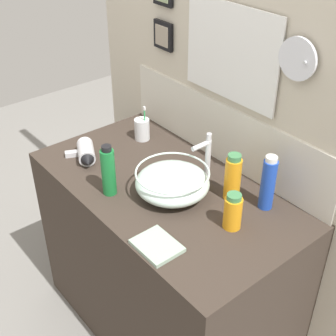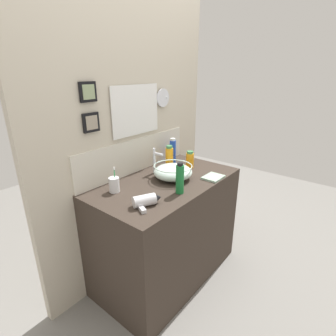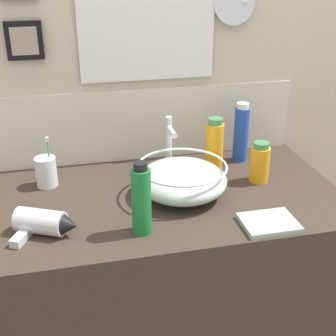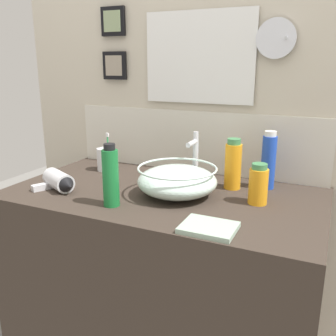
# 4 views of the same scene
# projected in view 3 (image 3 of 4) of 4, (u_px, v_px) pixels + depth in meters

# --- Properties ---
(vanity_counter) EXTENTS (1.21, 0.66, 0.88)m
(vanity_counter) POSITION_uv_depth(u_px,v_px,m) (163.00, 298.00, 1.77)
(vanity_counter) COLOR #382D26
(vanity_counter) RESTS_ON ground
(back_panel) EXTENTS (1.80, 0.10, 2.37)m
(back_panel) POSITION_uv_depth(u_px,v_px,m) (142.00, 81.00, 1.77)
(back_panel) COLOR beige
(back_panel) RESTS_ON ground
(glass_bowl_sink) EXTENTS (0.30, 0.30, 0.11)m
(glass_bowl_sink) POSITION_uv_depth(u_px,v_px,m) (182.00, 179.00, 1.56)
(glass_bowl_sink) COLOR silver
(glass_bowl_sink) RESTS_ON vanity_counter
(faucet) EXTENTS (0.02, 0.10, 0.21)m
(faucet) POSITION_uv_depth(u_px,v_px,m) (169.00, 142.00, 1.69)
(faucet) COLOR silver
(faucet) RESTS_ON vanity_counter
(hair_drier) EXTENTS (0.20, 0.14, 0.07)m
(hair_drier) POSITION_uv_depth(u_px,v_px,m) (44.00, 223.00, 1.36)
(hair_drier) COLOR silver
(hair_drier) RESTS_ON vanity_counter
(toothbrush_cup) EXTENTS (0.07, 0.07, 0.18)m
(toothbrush_cup) POSITION_uv_depth(u_px,v_px,m) (46.00, 172.00, 1.63)
(toothbrush_cup) COLOR silver
(toothbrush_cup) RESTS_ON vanity_counter
(lotion_bottle) EXTENTS (0.07, 0.07, 0.20)m
(lotion_bottle) POSITION_uv_depth(u_px,v_px,m) (214.00, 145.00, 1.73)
(lotion_bottle) COLOR orange
(lotion_bottle) RESTS_ON vanity_counter
(shampoo_bottle) EXTENTS (0.06, 0.06, 0.22)m
(shampoo_bottle) POSITION_uv_depth(u_px,v_px,m) (141.00, 200.00, 1.34)
(shampoo_bottle) COLOR #197233
(shampoo_bottle) RESTS_ON vanity_counter
(spray_bottle) EXTENTS (0.06, 0.06, 0.23)m
(spray_bottle) POSITION_uv_depth(u_px,v_px,m) (241.00, 133.00, 1.80)
(spray_bottle) COLOR blue
(spray_bottle) RESTS_ON vanity_counter
(soap_dispenser) EXTENTS (0.07, 0.07, 0.15)m
(soap_dispenser) POSITION_uv_depth(u_px,v_px,m) (260.00, 163.00, 1.65)
(soap_dispenser) COLOR orange
(soap_dispenser) RESTS_ON vanity_counter
(hand_towel) EXTENTS (0.16, 0.13, 0.02)m
(hand_towel) POSITION_uv_depth(u_px,v_px,m) (269.00, 223.00, 1.41)
(hand_towel) COLOR #99B29E
(hand_towel) RESTS_ON vanity_counter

